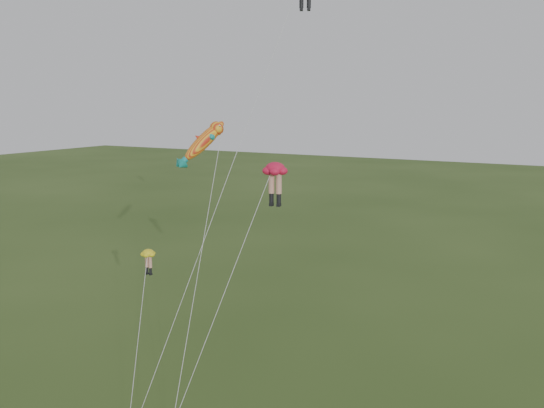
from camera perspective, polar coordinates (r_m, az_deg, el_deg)
The scene contains 3 objects.
legs_kite_red_mid at distance 32.57m, azimuth 0.14°, elevation 2.67°, with size 3.62×7.18×13.69m.
legs_kite_yellow at distance 35.97m, azimuth -11.66°, elevation -5.52°, with size 4.10×6.83×8.39m.
fish_kite at distance 35.71m, azimuth -6.39°, elevation 5.81°, with size 4.18×9.16×16.04m.
Camera 1 is at (18.40, -22.99, 16.94)m, focal length 40.00 mm.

